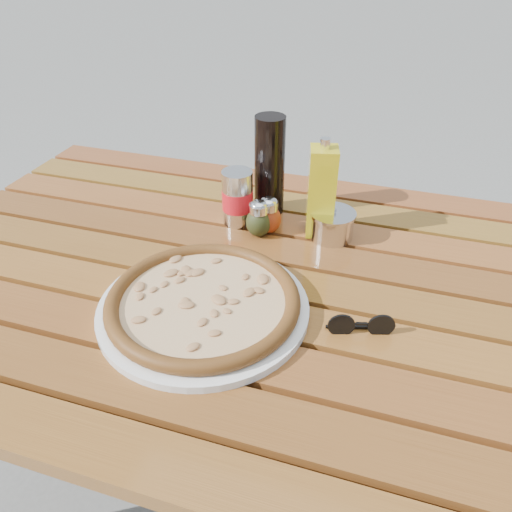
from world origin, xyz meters
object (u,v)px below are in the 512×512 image
(table, at_px, (253,306))
(oregano_shaker, at_px, (259,219))
(soda_can, at_px, (238,198))
(olive_oil_cruet, at_px, (321,192))
(pepper_shaker, at_px, (268,216))
(pizza, at_px, (203,301))
(parmesan_tin, at_px, (332,224))
(sunglasses, at_px, (361,326))
(plate, at_px, (204,308))
(dark_bottle, at_px, (270,166))

(table, bearing_deg, oregano_shaker, 102.79)
(soda_can, bearing_deg, table, -62.81)
(soda_can, height_order, olive_oil_cruet, olive_oil_cruet)
(pepper_shaker, distance_m, olive_oil_cruet, 0.12)
(pizza, distance_m, parmesan_tin, 0.34)
(olive_oil_cruet, height_order, sunglasses, olive_oil_cruet)
(plate, bearing_deg, olive_oil_cruet, 66.60)
(pizza, relative_size, oregano_shaker, 5.14)
(plate, xyz_separation_m, soda_can, (-0.04, 0.30, 0.05))
(pizza, distance_m, pepper_shaker, 0.29)
(parmesan_tin, bearing_deg, soda_can, 179.72)
(dark_bottle, xyz_separation_m, soda_can, (-0.05, -0.07, -0.05))
(plate, xyz_separation_m, parmesan_tin, (0.16, 0.30, 0.02))
(plate, distance_m, sunglasses, 0.26)
(dark_bottle, xyz_separation_m, sunglasses, (0.26, -0.34, -0.09))
(table, bearing_deg, parmesan_tin, 56.87)
(olive_oil_cruet, relative_size, sunglasses, 1.92)
(pepper_shaker, distance_m, soda_can, 0.08)
(oregano_shaker, bearing_deg, sunglasses, -44.01)
(oregano_shaker, distance_m, parmesan_tin, 0.15)
(plate, xyz_separation_m, sunglasses, (0.26, 0.03, 0.01))
(plate, relative_size, parmesan_tin, 3.03)
(table, bearing_deg, olive_oil_cruet, 65.24)
(dark_bottle, height_order, parmesan_tin, dark_bottle)
(table, distance_m, sunglasses, 0.25)
(olive_oil_cruet, bearing_deg, sunglasses, -65.81)
(plate, relative_size, olive_oil_cruet, 1.71)
(plate, relative_size, dark_bottle, 1.64)
(pepper_shaker, bearing_deg, sunglasses, -47.98)
(plate, distance_m, soda_can, 0.31)
(plate, height_order, olive_oil_cruet, olive_oil_cruet)
(pepper_shaker, height_order, sunglasses, pepper_shaker)
(parmesan_tin, height_order, sunglasses, parmesan_tin)
(pepper_shaker, distance_m, parmesan_tin, 0.13)
(soda_can, bearing_deg, plate, -81.87)
(oregano_shaker, bearing_deg, dark_bottle, 94.72)
(olive_oil_cruet, bearing_deg, pizza, -113.40)
(table, xyz_separation_m, soda_can, (-0.09, 0.18, 0.13))
(table, bearing_deg, pizza, -111.28)
(sunglasses, bearing_deg, pepper_shaker, 115.25)
(pepper_shaker, bearing_deg, soda_can, 165.40)
(oregano_shaker, bearing_deg, parmesan_tin, 13.95)
(oregano_shaker, xyz_separation_m, sunglasses, (0.25, -0.24, -0.02))
(pizza, distance_m, sunglasses, 0.26)
(oregano_shaker, height_order, olive_oil_cruet, olive_oil_cruet)
(parmesan_tin, relative_size, sunglasses, 1.09)
(plate, distance_m, dark_bottle, 0.39)
(soda_can, xyz_separation_m, sunglasses, (0.31, -0.28, -0.04))
(pepper_shaker, relative_size, parmesan_tin, 0.69)
(pepper_shaker, height_order, soda_can, soda_can)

